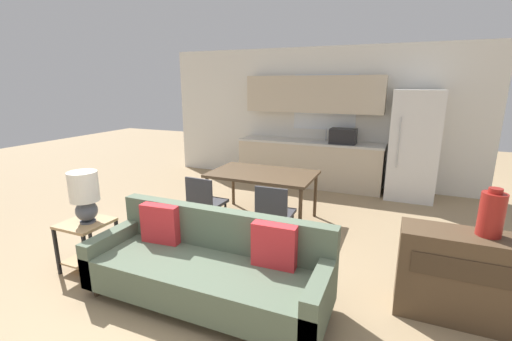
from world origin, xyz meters
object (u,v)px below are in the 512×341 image
at_px(dining_table, 263,176).
at_px(dining_chair_near_right, 274,212).
at_px(table_lamp, 84,194).
at_px(credenza, 457,276).
at_px(couch, 210,267).
at_px(refrigerator, 413,145).
at_px(vase, 492,214).
at_px(dining_chair_near_left, 205,201).
at_px(side_table, 87,237).

relative_size(dining_table, dining_chair_near_right, 1.84).
bearing_deg(table_lamp, credenza, 10.45).
xyz_separation_m(couch, credenza, (2.09, 0.60, 0.07)).
xyz_separation_m(refrigerator, vase, (0.52, -3.38, 0.03)).
relative_size(credenza, dining_chair_near_left, 1.15).
height_order(credenza, dining_chair_near_left, dining_chair_near_left).
bearing_deg(vase, dining_chair_near_right, 164.79).
relative_size(couch, dining_chair_near_left, 2.74).
distance_m(side_table, dining_chair_near_right, 2.12).
xyz_separation_m(dining_table, dining_chair_near_right, (0.49, -0.83, -0.19)).
relative_size(dining_table, dining_chair_near_left, 1.84).
bearing_deg(credenza, couch, -163.86).
height_order(dining_table, table_lamp, table_lamp).
xyz_separation_m(credenza, dining_chair_near_right, (-1.89, 0.59, 0.08)).
height_order(refrigerator, dining_chair_near_left, refrigerator).
bearing_deg(couch, table_lamp, -178.00).
xyz_separation_m(side_table, table_lamp, (0.04, 0.01, 0.50)).
height_order(table_lamp, vase, vase).
bearing_deg(refrigerator, table_lamp, -128.30).
distance_m(table_lamp, dining_chair_near_right, 2.12).
distance_m(table_lamp, credenza, 3.65).
distance_m(side_table, dining_chair_near_left, 1.46).
bearing_deg(dining_chair_near_left, table_lamp, 63.99).
bearing_deg(couch, dining_chair_near_right, 80.49).
bearing_deg(credenza, dining_table, 149.09).
bearing_deg(dining_chair_near_right, dining_table, -61.29).
distance_m(refrigerator, dining_chair_near_left, 3.81).
xyz_separation_m(credenza, vase, (0.18, 0.03, 0.58)).
bearing_deg(couch, dining_table, 98.11).
bearing_deg(dining_table, vase, -28.57).
relative_size(dining_table, vase, 3.78).
height_order(side_table, table_lamp, table_lamp).
xyz_separation_m(vase, dining_chair_near_right, (-2.07, 0.56, -0.50)).
distance_m(refrigerator, vase, 3.42).
distance_m(credenza, dining_chair_near_left, 2.93).
height_order(side_table, dining_chair_near_right, dining_chair_near_right).
bearing_deg(credenza, dining_chair_near_left, 168.22).
bearing_deg(dining_chair_near_right, refrigerator, -120.58).
xyz_separation_m(refrigerator, dining_chair_near_right, (-1.54, -2.82, -0.47)).
xyz_separation_m(table_lamp, credenza, (3.56, 0.66, -0.48)).
relative_size(refrigerator, couch, 0.84).
distance_m(dining_table, dining_chair_near_left, 0.98).
relative_size(couch, vase, 5.63).
xyz_separation_m(refrigerator, dining_table, (-2.03, -1.99, -0.28)).
bearing_deg(table_lamp, couch, 2.00).
distance_m(refrigerator, couch, 4.42).
xyz_separation_m(table_lamp, dining_chair_near_right, (1.67, 1.25, -0.40)).
bearing_deg(side_table, table_lamp, 12.38).
height_order(refrigerator, dining_chair_near_right, refrigerator).
bearing_deg(credenza, side_table, -169.53).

